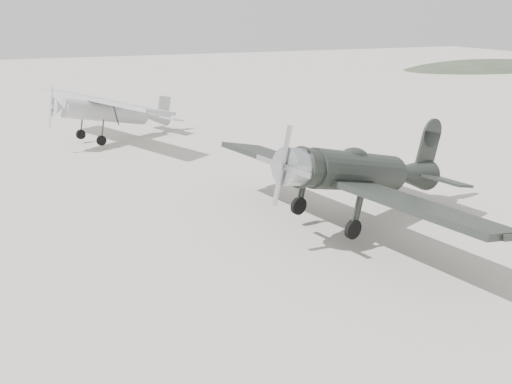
% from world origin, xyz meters
% --- Properties ---
extents(ground, '(160.00, 160.00, 0.00)m').
position_xyz_m(ground, '(0.00, 0.00, 0.00)').
color(ground, '#ACA398').
rests_on(ground, ground).
extents(hill_northeast, '(32.00, 16.00, 5.20)m').
position_xyz_m(hill_northeast, '(50.00, 40.00, 0.00)').
color(hill_northeast, '#313D2C').
rests_on(hill_northeast, ground).
extents(lowwing_monoplane, '(8.63, 11.88, 3.83)m').
position_xyz_m(lowwing_monoplane, '(2.90, -0.59, 2.03)').
color(lowwing_monoplane, black).
rests_on(lowwing_monoplane, ground).
extents(highwing_monoplane, '(8.69, 11.08, 3.26)m').
position_xyz_m(highwing_monoplane, '(-4.07, 15.83, 2.04)').
color(highwing_monoplane, '#A3A6A9').
rests_on(highwing_monoplane, ground).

